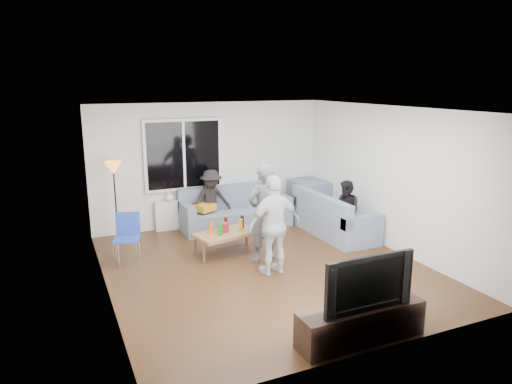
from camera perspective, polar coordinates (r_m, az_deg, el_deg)
name	(u,v)px	position (r m, az deg, el deg)	size (l,w,h in m)	color
floor	(265,269)	(7.89, 1.12, -9.29)	(5.00, 5.50, 0.04)	#56351C
ceiling	(266,108)	(7.29, 1.21, 10.23)	(5.00, 5.50, 0.04)	white
wall_back	(210,164)	(10.01, -5.58, 3.40)	(5.00, 0.04, 2.60)	silver
wall_front	(375,245)	(5.21, 14.27, -6.32)	(5.00, 0.04, 2.60)	silver
wall_left	(101,208)	(6.84, -18.35, -1.89)	(0.04, 5.50, 2.60)	silver
wall_right	(391,178)	(8.83, 16.16, 1.60)	(0.04, 5.50, 2.60)	silver
window_frame	(183,155)	(9.72, -8.83, 4.51)	(1.62, 0.06, 1.47)	white
window_glass	(184,155)	(9.68, -8.77, 4.47)	(1.50, 0.02, 1.35)	black
window_mullion	(184,155)	(9.68, -8.75, 4.47)	(0.05, 0.03, 1.35)	white
radiator	(186,213)	(9.95, -8.52, -2.60)	(1.30, 0.12, 0.62)	silver
potted_plant	(203,190)	(9.90, -6.45, 0.25)	(0.19, 0.15, 0.34)	#265F26
vase	(169,197)	(9.74, -10.50, -0.59)	(0.17, 0.17, 0.18)	white
sofa_back_section	(236,208)	(9.86, -2.51, -1.91)	(2.30, 0.85, 0.85)	slate
sofa_right_section	(335,214)	(9.53, 9.57, -2.63)	(0.85, 2.00, 0.85)	slate
sofa_corner	(312,199)	(10.65, 6.78, -0.84)	(0.85, 0.85, 0.85)	slate
cushion_yellow	(205,207)	(9.60, -6.24, -1.87)	(0.38, 0.32, 0.14)	orange
cushion_red	(203,206)	(9.68, -6.41, -1.76)	(0.36, 0.30, 0.13)	maroon
coffee_table	(226,243)	(8.43, -3.63, -6.20)	(1.10, 0.60, 0.40)	#9B764B
pitcher	(224,227)	(8.36, -3.92, -4.31)	(0.17, 0.17, 0.17)	maroon
side_chair	(127,240)	(8.17, -15.43, -5.61)	(0.40, 0.40, 0.86)	#2946B1
floor_lamp	(116,203)	(9.21, -16.71, -1.29)	(0.32, 0.32, 1.56)	orange
player_left	(263,213)	(7.90, 0.91, -2.59)	(0.62, 0.41, 1.70)	#545459
player_right	(274,225)	(7.40, 2.24, -4.05)	(0.94, 0.39, 1.61)	silver
spectator_right	(346,211)	(9.18, 10.93, -2.26)	(0.57, 0.44, 1.17)	black
spectator_back	(211,200)	(9.67, -5.44, -0.99)	(0.82, 0.47, 1.27)	black
tv_console	(361,324)	(5.89, 12.64, -15.36)	(1.60, 0.40, 0.44)	#34231A
television	(363,280)	(5.64, 12.93, -10.39)	(1.17, 0.15, 0.67)	black
bottle_b	(220,229)	(8.16, -4.36, -4.49)	(0.08, 0.08, 0.24)	#198317
bottle_c	(226,223)	(8.52, -3.70, -3.81)	(0.07, 0.07, 0.22)	black
bottle_a	(211,228)	(8.33, -5.47, -4.36)	(0.07, 0.07, 0.19)	orange
bottle_d	(241,225)	(8.36, -1.88, -4.09)	(0.07, 0.07, 0.23)	orange
bottle_e	(242,222)	(8.56, -1.69, -3.65)	(0.07, 0.07, 0.23)	black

